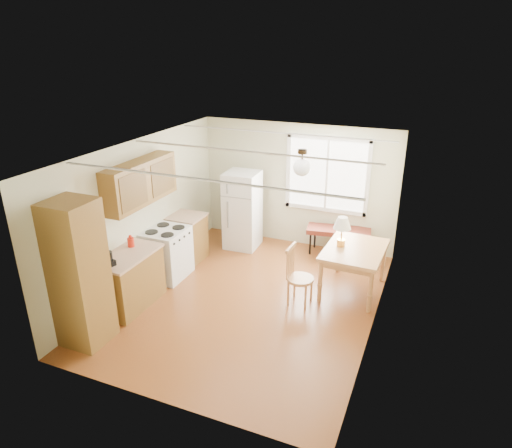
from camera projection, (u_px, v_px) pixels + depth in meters
The scene contains 11 objects.
room_shell at pixel (249, 230), 7.06m from camera, with size 4.60×5.60×2.62m.
kitchen_run at pixel (135, 252), 7.28m from camera, with size 0.65×3.40×2.20m.
window_unit at pixel (327, 175), 8.86m from camera, with size 1.64×0.05×1.51m.
pendant_light at pixel (302, 166), 6.79m from camera, with size 0.26×0.26×0.40m.
refrigerator at pixel (242, 210), 9.21m from camera, with size 0.68×0.69×1.58m.
bench at pixel (339, 232), 8.91m from camera, with size 1.28×0.64×0.57m.
dining_table at pixel (354, 254), 7.57m from camera, with size 0.99×1.29×0.79m.
chair at pixel (295, 271), 7.27m from camera, with size 0.43×0.43×0.98m.
table_lamp at pixel (342, 225), 7.48m from camera, with size 0.30×0.30×0.51m.
coffee_maker at pixel (104, 259), 6.62m from camera, with size 0.24×0.28×0.38m.
kettle at pixel (131, 242), 7.30m from camera, with size 0.11×0.11×0.20m.
Camera 1 is at (2.59, -5.97, 4.00)m, focal length 32.00 mm.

